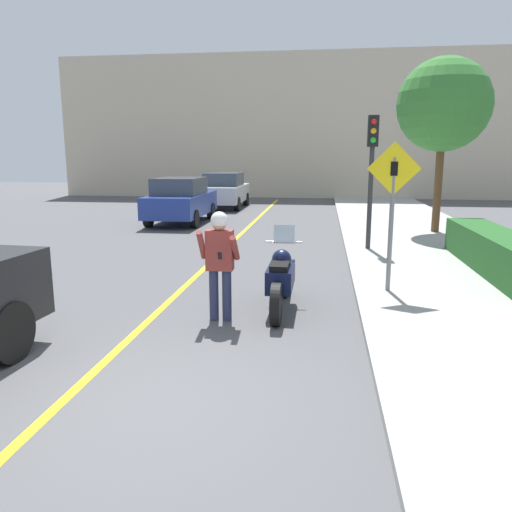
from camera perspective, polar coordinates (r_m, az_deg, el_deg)
The scene contains 12 objects.
ground_plane at distance 5.41m, azimuth -15.54°, elevation -16.23°, with size 80.00×80.00×0.00m, color #4C4C4F.
sidewalk_curb at distance 9.16m, azimuth 25.31°, elevation -5.02°, with size 4.40×44.00×0.11m.
road_center_line at distance 10.98m, azimuth -6.19°, elevation -1.65°, with size 0.12×36.00×0.01m.
building_backdrop at distance 30.49m, azimuth 4.05°, elevation 14.52°, with size 28.00×1.20×8.30m.
motorcycle at distance 8.09m, azimuth 2.85°, elevation -2.65°, with size 0.62×2.19×1.31m.
person_biker at distance 7.45m, azimuth -4.17°, elevation 0.09°, with size 0.59×0.46×1.67m.
crossing_sign at distance 8.97m, azimuth 15.30°, elevation 5.89°, with size 0.91×0.08×2.60m.
traffic_light at distance 13.02m, azimuth 13.11°, elevation 11.00°, with size 0.26×0.30×3.34m.
hedge_row at distance 11.40m, azimuth 25.99°, elevation 0.32°, with size 0.90×5.29×0.80m.
street_tree at distance 16.71m, azimuth 20.67°, elevation 15.81°, with size 2.80×2.80×5.27m.
parked_car_blue at distance 18.81m, azimuth -8.58°, elevation 6.35°, with size 1.88×4.20×1.68m.
parked_car_silver at distance 24.08m, azimuth -3.62°, elevation 7.53°, with size 1.88×4.20×1.68m.
Camera 1 is at (1.99, -4.38, 2.47)m, focal length 35.00 mm.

